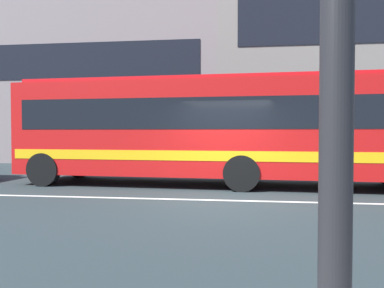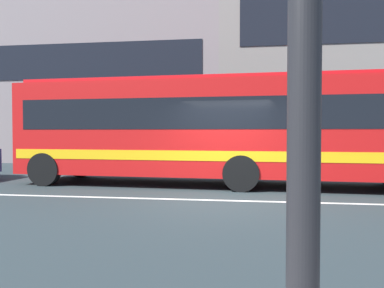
{
  "view_description": "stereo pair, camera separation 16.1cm",
  "coord_description": "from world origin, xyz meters",
  "views": [
    {
      "loc": [
        0.6,
        -9.35,
        1.63
      ],
      "look_at": [
        -0.97,
        2.21,
        1.28
      ],
      "focal_mm": 36.9,
      "sensor_mm": 36.0,
      "label": 1
    },
    {
      "loc": [
        0.76,
        -9.32,
        1.63
      ],
      "look_at": [
        -0.97,
        2.21,
        1.28
      ],
      "focal_mm": 36.9,
      "sensor_mm": 36.0,
      "label": 2
    }
  ],
  "objects": [
    {
      "name": "apartment_block_left",
      "position": [
        -10.81,
        15.16,
        4.52
      ],
      "size": [
        20.03,
        10.92,
        9.03
      ],
      "color": "gray",
      "rests_on": "ground_plane"
    },
    {
      "name": "transit_bus",
      "position": [
        -0.22,
        2.69,
        1.79
      ],
      "size": [
        12.44,
        3.21,
        3.24
      ],
      "color": "red",
      "rests_on": "ground_plane"
    },
    {
      "name": "ground_plane",
      "position": [
        0.0,
        0.0,
        0.0
      ],
      "size": [
        160.0,
        160.0,
        0.0
      ],
      "primitive_type": "plane",
      "color": "#293436"
    },
    {
      "name": "lane_centre_line",
      "position": [
        0.0,
        0.0,
        0.0
      ],
      "size": [
        60.0,
        0.16,
        0.01
      ],
      "primitive_type": "cube",
      "color": "silver",
      "rests_on": "ground_plane"
    }
  ]
}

